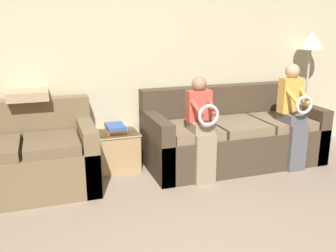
{
  "coord_description": "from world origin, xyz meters",
  "views": [
    {
      "loc": [
        -1.12,
        -1.66,
        1.77
      ],
      "look_at": [
        0.03,
        1.73,
        0.77
      ],
      "focal_mm": 40.0,
      "sensor_mm": 36.0,
      "label": 1
    }
  ],
  "objects": [
    {
      "name": "floor_lamp",
      "position": [
        2.44,
        2.69,
        1.42
      ],
      "size": [
        0.37,
        0.37,
        1.64
      ],
      "color": "#2D2B28",
      "rests_on": "ground_plane"
    },
    {
      "name": "side_shelf",
      "position": [
        -0.32,
        2.64,
        0.24
      ],
      "size": [
        0.52,
        0.43,
        0.47
      ],
      "color": "tan",
      "rests_on": "ground_plane"
    },
    {
      "name": "couch_side",
      "position": [
        -1.37,
        2.39,
        0.34
      ],
      "size": [
        1.49,
        0.92,
        0.94
      ],
      "color": "brown",
      "rests_on": "ground_plane"
    },
    {
      "name": "couch_main",
      "position": [
        1.13,
        2.42,
        0.34
      ],
      "size": [
        2.22,
        0.95,
        0.95
      ],
      "color": "#473828",
      "rests_on": "ground_plane"
    },
    {
      "name": "book_stack",
      "position": [
        -0.33,
        2.64,
        0.53
      ],
      "size": [
        0.24,
        0.31,
        0.1
      ],
      "color": "orange",
      "rests_on": "side_shelf"
    },
    {
      "name": "throw_pillow",
      "position": [
        -1.28,
        2.71,
        0.99
      ],
      "size": [
        0.44,
        0.44,
        0.1
      ],
      "color": "tan",
      "rests_on": "couch_side"
    },
    {
      "name": "child_right_seated",
      "position": [
        1.74,
        2.03,
        0.71
      ],
      "size": [
        0.27,
        0.38,
        1.28
      ],
      "color": "#56565B",
      "rests_on": "ground_plane"
    },
    {
      "name": "child_left_seated",
      "position": [
        0.52,
        2.02,
        0.66
      ],
      "size": [
        0.28,
        0.37,
        1.19
      ],
      "color": "gray",
      "rests_on": "ground_plane"
    },
    {
      "name": "wall_back",
      "position": [
        0.0,
        2.91,
        1.27
      ],
      "size": [
        7.51,
        0.06,
        2.55
      ],
      "color": "beige",
      "rests_on": "ground_plane"
    }
  ]
}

